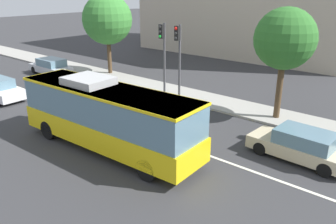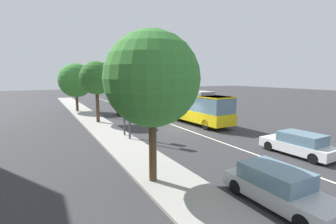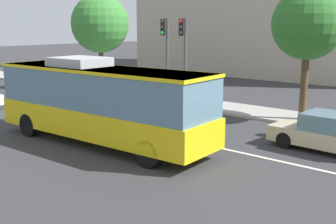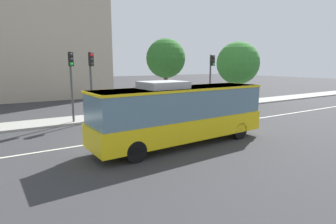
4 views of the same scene
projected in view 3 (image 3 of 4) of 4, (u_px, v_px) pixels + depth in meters
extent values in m
plane|color=#333335|center=(120.00, 126.00, 20.09)|extent=(160.00, 160.00, 0.00)
cube|color=#9E9B93|center=(203.00, 105.00, 25.19)|extent=(80.00, 2.89, 0.14)
cube|color=silver|center=(120.00, 126.00, 20.09)|extent=(76.00, 0.16, 0.01)
cube|color=yellow|center=(102.00, 120.00, 16.92)|extent=(10.11, 2.99, 1.10)
cube|color=slate|center=(101.00, 88.00, 16.65)|extent=(9.91, 2.91, 1.58)
cube|color=yellow|center=(100.00, 69.00, 16.50)|extent=(10.01, 2.96, 0.12)
cube|color=#B2B2B2|center=(80.00, 62.00, 17.16)|extent=(2.29, 1.91, 0.36)
cylinder|color=black|center=(186.00, 139.00, 15.84)|extent=(1.01, 0.35, 1.00)
cylinder|color=black|center=(149.00, 153.00, 14.13)|extent=(1.01, 0.35, 1.00)
cylinder|color=black|center=(69.00, 116.00, 19.89)|extent=(1.01, 0.35, 1.00)
cylinder|color=black|center=(29.00, 125.00, 18.18)|extent=(1.01, 0.35, 1.00)
cube|color=#C6B793|center=(331.00, 138.00, 15.96)|extent=(4.57, 2.00, 0.60)
cylinder|color=black|center=(284.00, 140.00, 16.42)|extent=(0.65, 0.25, 0.64)
cylinder|color=black|center=(303.00, 133.00, 17.57)|extent=(0.65, 0.25, 0.64)
cube|color=#B7BABF|center=(31.00, 82.00, 32.05)|extent=(4.50, 1.80, 0.60)
cube|color=slate|center=(32.00, 74.00, 31.77)|extent=(2.52, 1.66, 0.64)
cylinder|color=black|center=(11.00, 84.00, 32.44)|extent=(0.64, 0.22, 0.64)
cylinder|color=black|center=(30.00, 82.00, 33.64)|extent=(0.64, 0.22, 0.64)
cylinder|color=black|center=(33.00, 87.00, 30.54)|extent=(0.64, 0.22, 0.64)
cylinder|color=black|center=(52.00, 85.00, 31.74)|extent=(0.64, 0.22, 0.64)
cylinder|color=#47474C|center=(167.00, 62.00, 25.35)|extent=(0.16, 0.16, 5.20)
cube|color=black|center=(164.00, 27.00, 24.73)|extent=(0.33, 0.29, 0.96)
sphere|color=#2D2D2D|center=(162.00, 22.00, 24.56)|extent=(0.22, 0.22, 0.22)
sphere|color=#2D2D2D|center=(162.00, 27.00, 24.62)|extent=(0.22, 0.22, 0.22)
sphere|color=#1ED838|center=(162.00, 33.00, 24.69)|extent=(0.22, 0.22, 0.22)
cylinder|color=#47474C|center=(185.00, 63.00, 24.44)|extent=(0.16, 0.16, 5.20)
cube|color=black|center=(182.00, 27.00, 23.81)|extent=(0.32, 0.28, 0.96)
sphere|color=red|center=(181.00, 21.00, 23.64)|extent=(0.22, 0.22, 0.22)
sphere|color=#2D2D2D|center=(181.00, 27.00, 23.70)|extent=(0.22, 0.22, 0.22)
sphere|color=#2D2D2D|center=(181.00, 33.00, 23.77)|extent=(0.22, 0.22, 0.22)
cylinder|color=#4C3823|center=(101.00, 67.00, 31.80)|extent=(0.36, 0.36, 3.26)
sphere|color=#387F33|center=(100.00, 24.00, 31.14)|extent=(4.32, 4.32, 4.32)
cylinder|color=#4C3823|center=(304.00, 87.00, 20.69)|extent=(0.36, 0.36, 3.52)
sphere|color=#2D6B28|center=(308.00, 24.00, 20.07)|extent=(3.48, 3.48, 3.48)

